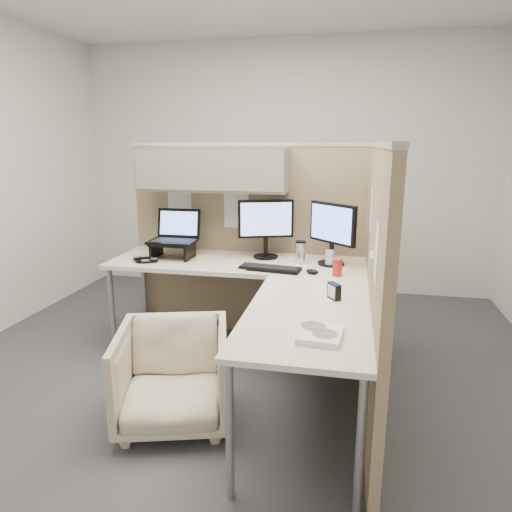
% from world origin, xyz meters
% --- Properties ---
extents(ground, '(4.50, 4.50, 0.00)m').
position_xyz_m(ground, '(0.00, 0.00, 0.00)').
color(ground, '#37373C').
rests_on(ground, ground).
extents(partition_back, '(2.00, 0.36, 1.63)m').
position_xyz_m(partition_back, '(-0.22, 0.83, 1.10)').
color(partition_back, '#958162').
rests_on(partition_back, ground).
extents(partition_right, '(0.07, 2.03, 1.63)m').
position_xyz_m(partition_right, '(0.90, -0.07, 0.82)').
color(partition_right, '#958162').
rests_on(partition_right, ground).
extents(desk, '(2.00, 1.98, 0.73)m').
position_xyz_m(desk, '(0.12, 0.13, 0.69)').
color(desk, beige).
rests_on(desk, ground).
extents(office_chair, '(0.77, 0.74, 0.65)m').
position_xyz_m(office_chair, '(-0.24, -0.52, 0.33)').
color(office_chair, beige).
rests_on(office_chair, ground).
extents(monitor_left, '(0.43, 0.20, 0.47)m').
position_xyz_m(monitor_left, '(0.09, 0.69, 1.00)').
color(monitor_left, black).
rests_on(monitor_left, desk).
extents(monitor_right, '(0.35, 0.32, 0.47)m').
position_xyz_m(monitor_right, '(0.61, 0.58, 1.00)').
color(monitor_right, black).
rests_on(monitor_right, desk).
extents(laptop_station, '(0.36, 0.31, 0.38)m').
position_xyz_m(laptop_station, '(-0.64, 0.56, 0.87)').
color(laptop_station, black).
rests_on(laptop_station, desk).
extents(keyboard, '(0.46, 0.20, 0.02)m').
position_xyz_m(keyboard, '(0.19, 0.33, 0.74)').
color(keyboard, black).
rests_on(keyboard, desk).
extents(mouse, '(0.11, 0.09, 0.03)m').
position_xyz_m(mouse, '(0.49, 0.30, 0.75)').
color(mouse, black).
rests_on(mouse, desk).
extents(travel_mug, '(0.08, 0.08, 0.17)m').
position_xyz_m(travel_mug, '(0.38, 0.58, 0.82)').
color(travel_mug, silver).
rests_on(travel_mug, desk).
extents(soda_can_green, '(0.07, 0.07, 0.12)m').
position_xyz_m(soda_can_green, '(0.67, 0.28, 0.79)').
color(soda_can_green, '#B21E1E').
rests_on(soda_can_green, desk).
extents(soda_can_silver, '(0.07, 0.07, 0.12)m').
position_xyz_m(soda_can_silver, '(0.60, 0.53, 0.79)').
color(soda_can_silver, silver).
rests_on(soda_can_silver, desk).
extents(sticky_note_c, '(0.10, 0.10, 0.01)m').
position_xyz_m(sticky_note_c, '(-0.43, 0.60, 0.73)').
color(sticky_note_c, '#EAED3E').
rests_on(sticky_note_c, desk).
extents(sticky_note_d, '(0.09, 0.09, 0.01)m').
position_xyz_m(sticky_note_d, '(-0.13, 0.46, 0.73)').
color(sticky_note_d, '#EAED3E').
rests_on(sticky_note_d, desk).
extents(sticky_note_b, '(0.08, 0.08, 0.01)m').
position_xyz_m(sticky_note_b, '(-0.00, 0.32, 0.73)').
color(sticky_note_b, '#EAED3E').
rests_on(sticky_note_b, desk).
extents(headphones, '(0.21, 0.19, 0.03)m').
position_xyz_m(headphones, '(-0.81, 0.38, 0.74)').
color(headphones, black).
rests_on(headphones, desk).
extents(paper_stack, '(0.22, 0.27, 0.03)m').
position_xyz_m(paper_stack, '(0.63, -0.78, 0.75)').
color(paper_stack, white).
rests_on(paper_stack, desk).
extents(desk_clock, '(0.09, 0.10, 0.10)m').
position_xyz_m(desk_clock, '(0.67, -0.21, 0.78)').
color(desk_clock, black).
rests_on(desk_clock, desk).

